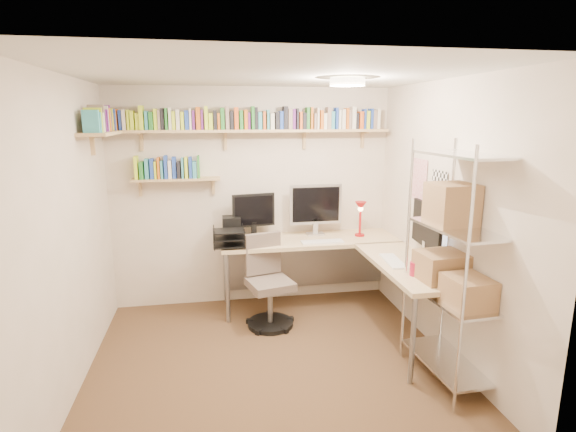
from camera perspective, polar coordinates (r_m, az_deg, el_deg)
name	(u,v)px	position (r m, az deg, el deg)	size (l,w,h in m)	color
ground	(272,363)	(4.26, -2.07, -18.12)	(3.20, 3.20, 0.00)	#4F3A22
room_shell	(271,194)	(3.72, -2.19, 2.86)	(3.24, 3.04, 2.52)	beige
wall_shelves	(215,130)	(4.94, -9.22, 10.70)	(3.12, 1.09, 0.80)	tan
corner_desk	(323,245)	(4.90, 4.52, -3.71)	(2.18, 2.08, 1.42)	beige
office_chair	(268,288)	(4.80, -2.55, -9.08)	(0.52, 0.53, 0.97)	black
wire_rack	(452,254)	(3.87, 20.10, -4.60)	(0.47, 0.89, 1.99)	silver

